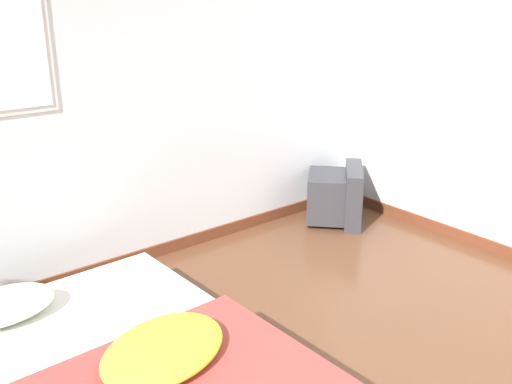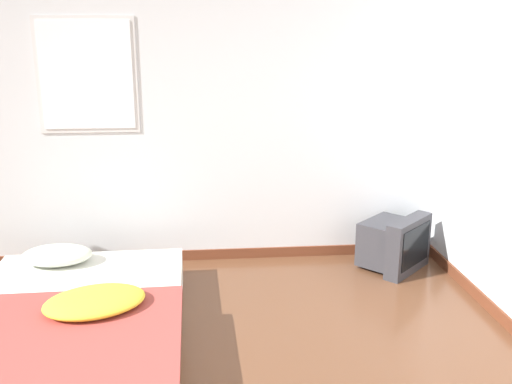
{
  "view_description": "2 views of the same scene",
  "coord_description": "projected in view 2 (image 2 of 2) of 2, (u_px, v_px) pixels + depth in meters",
  "views": [
    {
      "loc": [
        -1.15,
        -0.8,
        1.81
      ],
      "look_at": [
        0.79,
        1.59,
        0.71
      ],
      "focal_mm": 40.0,
      "sensor_mm": 36.0,
      "label": 1
    },
    {
      "loc": [
        0.56,
        -2.18,
        1.91
      ],
      "look_at": [
        0.92,
        1.68,
        0.84
      ],
      "focal_mm": 40.0,
      "sensor_mm": 36.0,
      "label": 2
    }
  ],
  "objects": [
    {
      "name": "wall_back",
      "position": [
        134.0,
        113.0,
        4.67
      ],
      "size": [
        7.55,
        0.08,
        2.6
      ],
      "color": "silver",
      "rests_on": "ground_plane"
    },
    {
      "name": "crt_tv",
      "position": [
        394.0,
        243.0,
        4.79
      ],
      "size": [
        0.67,
        0.66,
        0.46
      ],
      "color": "#333338",
      "rests_on": "ground_plane"
    },
    {
      "name": "mattress_bed",
      "position": [
        70.0,
        326.0,
        3.57
      ],
      "size": [
        1.43,
        2.09,
        0.38
      ],
      "color": "silver",
      "rests_on": "ground_plane"
    }
  ]
}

